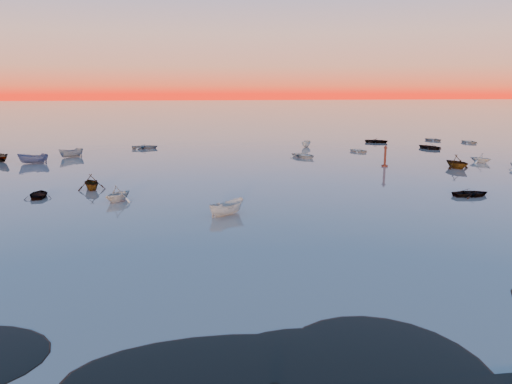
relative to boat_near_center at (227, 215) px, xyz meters
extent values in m
plane|color=#70635D|center=(3.68, 76.00, 0.00)|extent=(600.00, 600.00, 0.00)
imported|color=#BBBBB7|center=(0.00, 0.00, 0.00)|extent=(3.50, 4.08, 1.33)
cylinder|color=#40160D|center=(24.89, 24.85, 0.05)|extent=(0.92, 0.92, 0.31)
cylinder|color=#40160D|center=(24.89, 24.85, 1.33)|extent=(0.33, 0.33, 2.65)
cone|color=#40160D|center=(24.89, 24.85, 2.91)|extent=(0.61, 0.61, 0.51)
camera|label=1|loc=(-3.16, -43.69, 11.42)|focal=35.00mm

